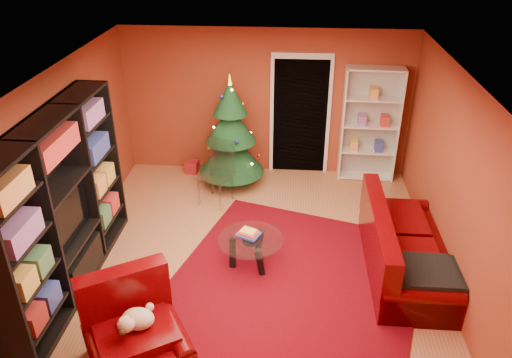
# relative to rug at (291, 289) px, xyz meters

# --- Properties ---
(floor) EXTENTS (5.00, 5.50, 0.05)m
(floor) POSITION_rel_rug_xyz_m (-0.52, 0.60, -0.04)
(floor) COLOR #A96742
(floor) RESTS_ON ground
(ceiling) EXTENTS (5.00, 5.50, 0.05)m
(ceiling) POSITION_rel_rug_xyz_m (-0.52, 0.60, 2.61)
(ceiling) COLOR silver
(ceiling) RESTS_ON wall_back
(wall_back) EXTENTS (5.00, 0.05, 2.60)m
(wall_back) POSITION_rel_rug_xyz_m (-0.52, 3.37, 1.29)
(wall_back) COLOR #983B23
(wall_back) RESTS_ON ground
(wall_left) EXTENTS (0.05, 5.50, 2.60)m
(wall_left) POSITION_rel_rug_xyz_m (-3.05, 0.60, 1.29)
(wall_left) COLOR #983B23
(wall_left) RESTS_ON ground
(wall_right) EXTENTS (0.05, 5.50, 2.60)m
(wall_right) POSITION_rel_rug_xyz_m (2.00, 0.60, 1.29)
(wall_right) COLOR #983B23
(wall_right) RESTS_ON ground
(doorway) EXTENTS (1.06, 0.60, 2.16)m
(doorway) POSITION_rel_rug_xyz_m (0.08, 3.33, 1.04)
(doorway) COLOR black
(doorway) RESTS_ON floor
(rug) EXTENTS (3.95, 4.29, 0.02)m
(rug) POSITION_rel_rug_xyz_m (0.00, 0.00, 0.00)
(rug) COLOR #62040E
(rug) RESTS_ON floor
(media_unit) EXTENTS (0.48, 2.95, 2.25)m
(media_unit) POSITION_rel_rug_xyz_m (-2.80, -0.06, 1.12)
(media_unit) COLOR black
(media_unit) RESTS_ON floor
(christmas_tree) EXTENTS (1.33, 1.33, 2.01)m
(christmas_tree) POSITION_rel_rug_xyz_m (-1.08, 2.75, 0.96)
(christmas_tree) COLOR #0F361A
(christmas_tree) RESTS_ON floor
(gift_box_green) EXTENTS (0.34, 0.34, 0.28)m
(gift_box_green) POSITION_rel_rug_xyz_m (-1.11, 2.81, 0.13)
(gift_box_green) COLOR #235825
(gift_box_green) RESTS_ON floor
(gift_box_red) EXTENTS (0.24, 0.24, 0.22)m
(gift_box_red) POSITION_rel_rug_xyz_m (-1.87, 3.11, 0.10)
(gift_box_red) COLOR maroon
(gift_box_red) RESTS_ON floor
(white_bookshelf) EXTENTS (0.97, 0.38, 2.07)m
(white_bookshelf) POSITION_rel_rug_xyz_m (1.28, 3.17, 1.00)
(white_bookshelf) COLOR white
(white_bookshelf) RESTS_ON floor
(armchair) EXTENTS (1.45, 1.45, 0.82)m
(armchair) POSITION_rel_rug_xyz_m (-1.57, -1.35, 0.40)
(armchair) COLOR #450104
(armchair) RESTS_ON rug
(dog) EXTENTS (0.50, 0.46, 0.27)m
(dog) POSITION_rel_rug_xyz_m (-1.55, -1.28, 0.60)
(dog) COLOR beige
(dog) RESTS_ON armchair
(sofa) EXTENTS (0.97, 2.14, 0.92)m
(sofa) POSITION_rel_rug_xyz_m (1.50, 0.50, 0.45)
(sofa) COLOR #450104
(sofa) RESTS_ON rug
(coffee_table) EXTENTS (1.17, 1.17, 0.55)m
(coffee_table) POSITION_rel_rug_xyz_m (-0.55, 0.44, 0.22)
(coffee_table) COLOR gray
(coffee_table) RESTS_ON rug
(acrylic_chair) EXTENTS (0.66, 0.68, 0.95)m
(acrylic_chair) POSITION_rel_rug_xyz_m (-1.27, 2.10, 0.47)
(acrylic_chair) COLOR #66605B
(acrylic_chair) RESTS_ON rug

